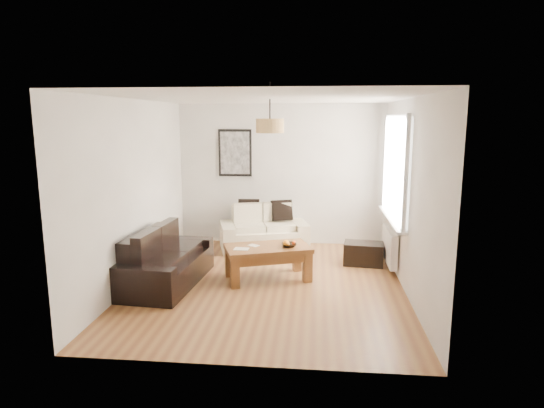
# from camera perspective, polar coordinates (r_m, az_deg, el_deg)

# --- Properties ---
(floor) EXTENTS (4.50, 4.50, 0.00)m
(floor) POSITION_cam_1_polar(r_m,az_deg,el_deg) (6.71, -0.51, -9.80)
(floor) COLOR brown
(floor) RESTS_ON ground
(ceiling) EXTENTS (3.80, 4.50, 0.00)m
(ceiling) POSITION_cam_1_polar(r_m,az_deg,el_deg) (6.29, -0.55, 12.98)
(ceiling) COLOR white
(ceiling) RESTS_ON floor
(wall_back) EXTENTS (3.80, 0.04, 2.60)m
(wall_back) POSITION_cam_1_polar(r_m,az_deg,el_deg) (8.59, 1.09, 3.65)
(wall_back) COLOR silver
(wall_back) RESTS_ON floor
(wall_front) EXTENTS (3.80, 0.04, 2.60)m
(wall_front) POSITION_cam_1_polar(r_m,az_deg,el_deg) (4.19, -3.86, -3.76)
(wall_front) COLOR silver
(wall_front) RESTS_ON floor
(wall_left) EXTENTS (0.04, 4.50, 2.60)m
(wall_left) POSITION_cam_1_polar(r_m,az_deg,el_deg) (6.84, -16.56, 1.43)
(wall_left) COLOR silver
(wall_left) RESTS_ON floor
(wall_right) EXTENTS (0.04, 4.50, 2.60)m
(wall_right) POSITION_cam_1_polar(r_m,az_deg,el_deg) (6.45, 16.49, 0.90)
(wall_right) COLOR silver
(wall_right) RESTS_ON floor
(window_bay) EXTENTS (0.14, 1.90, 1.60)m
(window_bay) POSITION_cam_1_polar(r_m,az_deg,el_deg) (7.19, 15.13, 4.34)
(window_bay) COLOR white
(window_bay) RESTS_ON wall_right
(radiator) EXTENTS (0.10, 0.90, 0.52)m
(radiator) POSITION_cam_1_polar(r_m,az_deg,el_deg) (7.41, 14.37, -5.07)
(radiator) COLOR white
(radiator) RESTS_ON wall_right
(poster) EXTENTS (0.62, 0.04, 0.87)m
(poster) POSITION_cam_1_polar(r_m,az_deg,el_deg) (8.63, -4.59, 6.32)
(poster) COLOR black
(poster) RESTS_ON wall_back
(pendant_shade) EXTENTS (0.40, 0.40, 0.20)m
(pendant_shade) POSITION_cam_1_polar(r_m,az_deg,el_deg) (6.59, -0.26, 9.66)
(pendant_shade) COLOR tan
(pendant_shade) RESTS_ON ceiling
(loveseat_cream) EXTENTS (1.69, 1.22, 0.76)m
(loveseat_cream) POSITION_cam_1_polar(r_m,az_deg,el_deg) (8.32, -1.04, -3.03)
(loveseat_cream) COLOR beige
(loveseat_cream) RESTS_ON floor
(sofa_leather) EXTENTS (0.97, 1.78, 0.74)m
(sofa_leather) POSITION_cam_1_polar(r_m,az_deg,el_deg) (6.76, -12.86, -6.58)
(sofa_leather) COLOR black
(sofa_leather) RESTS_ON floor
(coffee_table) EXTENTS (1.37, 1.03, 0.50)m
(coffee_table) POSITION_cam_1_polar(r_m,az_deg,el_deg) (6.82, -0.54, -7.26)
(coffee_table) COLOR brown
(coffee_table) RESTS_ON floor
(ottoman) EXTENTS (0.67, 0.48, 0.36)m
(ottoman) POSITION_cam_1_polar(r_m,az_deg,el_deg) (7.64, 11.28, -6.03)
(ottoman) COLOR black
(ottoman) RESTS_ON floor
(cushion_left) EXTENTS (0.39, 0.14, 0.38)m
(cushion_left) POSITION_cam_1_polar(r_m,az_deg,el_deg) (8.47, -2.88, -0.69)
(cushion_left) COLOR black
(cushion_left) RESTS_ON loveseat_cream
(cushion_right) EXTENTS (0.39, 0.25, 0.38)m
(cushion_right) POSITION_cam_1_polar(r_m,az_deg,el_deg) (8.41, 1.21, -0.80)
(cushion_right) COLOR black
(cushion_right) RESTS_ON loveseat_cream
(fruit_bowl) EXTENTS (0.26, 0.26, 0.05)m
(fruit_bowl) POSITION_cam_1_polar(r_m,az_deg,el_deg) (6.71, 2.13, -5.11)
(fruit_bowl) COLOR black
(fruit_bowl) RESTS_ON coffee_table
(orange_a) EXTENTS (0.07, 0.07, 0.06)m
(orange_a) POSITION_cam_1_polar(r_m,az_deg,el_deg) (6.72, 1.97, -4.95)
(orange_a) COLOR orange
(orange_a) RESTS_ON fruit_bowl
(orange_b) EXTENTS (0.07, 0.07, 0.06)m
(orange_b) POSITION_cam_1_polar(r_m,az_deg,el_deg) (6.78, 2.74, -4.83)
(orange_b) COLOR #F34F14
(orange_b) RESTS_ON fruit_bowl
(orange_c) EXTENTS (0.11, 0.11, 0.09)m
(orange_c) POSITION_cam_1_polar(r_m,az_deg,el_deg) (6.76, 1.75, -4.86)
(orange_c) COLOR orange
(orange_c) RESTS_ON fruit_bowl
(papers) EXTENTS (0.22, 0.16, 0.01)m
(papers) POSITION_cam_1_polar(r_m,az_deg,el_deg) (6.61, -3.81, -5.57)
(papers) COLOR silver
(papers) RESTS_ON coffee_table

